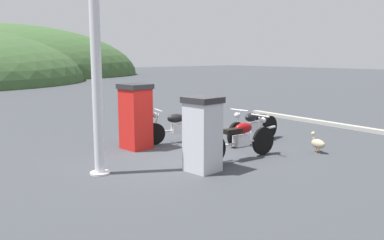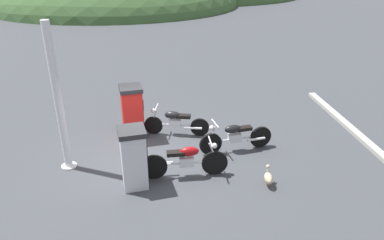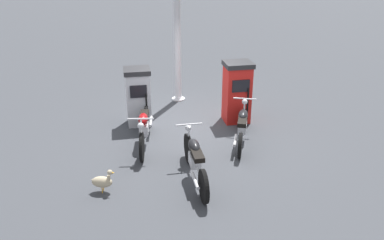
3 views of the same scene
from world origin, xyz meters
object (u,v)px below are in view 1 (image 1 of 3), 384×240
Objects in this scene: fuel_pump_near at (203,134)px; fuel_pump_far at (136,116)px; motorcycle_extra at (253,126)px; wandering_duck at (318,143)px; canopy_support_pole at (97,82)px; motorcycle_near_pump at (240,139)px; motorcycle_far_pump at (179,126)px.

fuel_pump_far is at bearing 90.01° from fuel_pump_near.
motorcycle_extra reaches higher than wandering_duck.
canopy_support_pole reaches higher than motorcycle_extra.
fuel_pump_far is 2.49m from canopy_support_pole.
motorcycle_near_pump is at bearing -62.29° from fuel_pump_far.
fuel_pump_far is at bearing 154.52° from motorcycle_extra.
fuel_pump_far is at bearing 176.08° from motorcycle_far_pump.
fuel_pump_far is 3.17m from motorcycle_extra.
motorcycle_extra is 4.35× the size of wandering_duck.
motorcycle_far_pump is (0.01, 2.33, -0.03)m from motorcycle_near_pump.
canopy_support_pole is at bearing -178.38° from motorcycle_extra.
fuel_pump_near is 3.27m from wandering_duck.
wandering_duck is at bearing -21.09° from motorcycle_near_pump.
fuel_pump_near is 0.69× the size of motorcycle_near_pump.
motorcycle_near_pump is 1.01× the size of motorcycle_extra.
wandering_duck is (0.34, -1.80, -0.22)m from motorcycle_extra.
fuel_pump_far is 0.83× the size of motorcycle_far_pump.
canopy_support_pole is at bearing 161.22° from wandering_duck.
wandering_duck is 5.43m from canopy_support_pole.
motorcycle_extra is (1.57, 1.06, -0.02)m from motorcycle_near_pump.
fuel_pump_near reaches higher than motorcycle_near_pump.
canopy_support_pole reaches higher than wandering_duck.
motorcycle_near_pump reaches higher than wandering_duck.
canopy_support_pole is (-4.57, -0.13, 1.38)m from motorcycle_extra.
motorcycle_far_pump is 3.60m from canopy_support_pole.
motorcycle_near_pump reaches higher than motorcycle_far_pump.
motorcycle_near_pump is 4.42× the size of wandering_duck.
wandering_duck is at bearing -79.38° from motorcycle_extra.
wandering_duck is at bearing -44.78° from fuel_pump_far.
fuel_pump_far is (-0.00, 2.60, 0.06)m from fuel_pump_near.
motorcycle_extra reaches higher than motorcycle_far_pump.
motorcycle_extra is at bearing -25.48° from fuel_pump_far.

